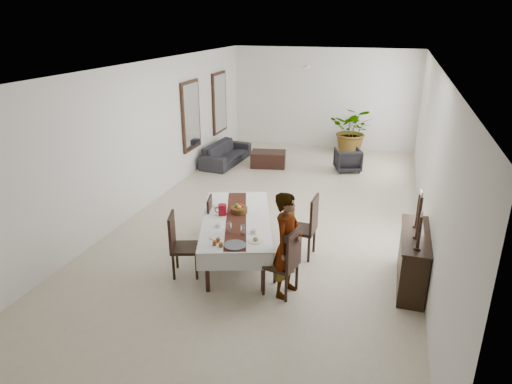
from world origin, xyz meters
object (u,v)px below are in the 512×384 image
(red_pitcher, at_px, (222,210))
(woman, at_px, (287,245))
(dining_table_top, at_px, (236,220))
(sideboard_body, at_px, (412,260))
(sofa, at_px, (226,153))

(red_pitcher, height_order, woman, woman)
(woman, bearing_deg, red_pitcher, 68.69)
(dining_table_top, relative_size, sideboard_body, 1.62)
(red_pitcher, height_order, sofa, red_pitcher)
(sideboard_body, height_order, sofa, sideboard_body)
(woman, distance_m, sideboard_body, 2.07)
(dining_table_top, xyz_separation_m, woman, (1.13, -0.89, 0.12))
(red_pitcher, xyz_separation_m, sofa, (-1.90, 5.23, -0.56))
(dining_table_top, xyz_separation_m, sideboard_body, (3.00, -0.08, -0.28))
(woman, height_order, sideboard_body, woman)
(dining_table_top, distance_m, sideboard_body, 3.01)
(dining_table_top, bearing_deg, sofa, 94.24)
(woman, xyz_separation_m, sofa, (-3.32, 6.18, -0.55))
(sideboard_body, distance_m, sofa, 7.46)
(sideboard_body, bearing_deg, red_pitcher, 177.57)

